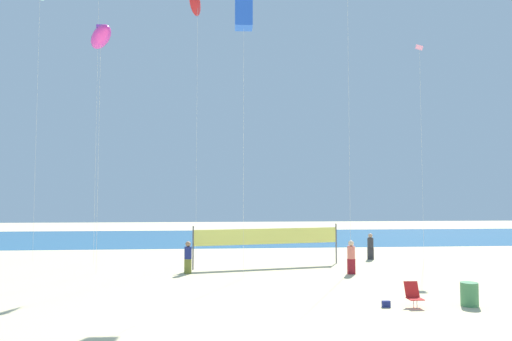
{
  "coord_description": "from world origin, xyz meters",
  "views": [
    {
      "loc": [
        -0.15,
        -14.81,
        3.99
      ],
      "look_at": [
        1.65,
        6.87,
        5.27
      ],
      "focal_mm": 32.06,
      "sensor_mm": 36.0,
      "label": 1
    }
  ],
  "objects": [
    {
      "name": "beachgoer_navy_shirt",
      "position": [
        -1.71,
        9.59,
        0.9
      ],
      "size": [
        0.38,
        0.38,
        1.68
      ],
      "rotation": [
        0.0,
        0.0,
        5.39
      ],
      "color": "olive",
      "rests_on": "ground"
    },
    {
      "name": "kite_pink_diamond",
      "position": [
        13.56,
        14.8,
        13.78
      ],
      "size": [
        0.64,
        0.64,
        14.44
      ],
      "color": "silver",
      "rests_on": "ground"
    },
    {
      "name": "kite_green_diamond",
      "position": [
        -11.72,
        15.12,
        15.49
      ],
      "size": [
        0.52,
        0.52,
        16.99
      ],
      "color": "silver",
      "rests_on": "ground"
    },
    {
      "name": "kite_blue_box",
      "position": [
        1.11,
        7.86,
        13.27
      ],
      "size": [
        0.92,
        0.92,
        13.99
      ],
      "color": "silver",
      "rests_on": "ground"
    },
    {
      "name": "folding_beach_chair",
      "position": [
        6.98,
        1.56,
        0.47
      ],
      "size": [
        0.52,
        0.65,
        0.89
      ],
      "rotation": [
        0.0,
        0.0,
        0.52
      ],
      "color": "red",
      "rests_on": "ground"
    },
    {
      "name": "volleyball_net",
      "position": [
        2.75,
        11.74,
        1.64
      ],
      "size": [
        8.61,
        1.82,
        2.4
      ],
      "color": "#4C4C51",
      "rests_on": "ground"
    },
    {
      "name": "beachgoer_charcoal_shirt",
      "position": [
        9.68,
        14.15,
        0.89
      ],
      "size": [
        0.38,
        0.38,
        1.66
      ],
      "rotation": [
        0.0,
        0.0,
        4.51
      ],
      "color": "#2D2D33",
      "rests_on": "ground"
    },
    {
      "name": "beachgoer_coral_shirt",
      "position": [
        6.8,
        8.74,
        0.93
      ],
      "size": [
        0.4,
        0.4,
        1.74
      ],
      "rotation": [
        0.0,
        0.0,
        4.0
      ],
      "color": "maroon",
      "rests_on": "ground"
    },
    {
      "name": "trash_barrel",
      "position": [
        9.1,
        1.51,
        0.43
      ],
      "size": [
        0.63,
        0.63,
        0.86
      ],
      "primitive_type": "cylinder",
      "color": "#3F7F4C",
      "rests_on": "ground"
    },
    {
      "name": "kite_red_delta",
      "position": [
        -1.53,
        14.34,
        16.65
      ],
      "size": [
        1.01,
        1.72,
        17.52
      ],
      "color": "silver",
      "rests_on": "ground"
    },
    {
      "name": "ground_plane",
      "position": [
        0.0,
        0.0,
        0.0
      ],
      "size": [
        120.0,
        120.0,
        0.0
      ],
      "primitive_type": "plane",
      "color": "beige"
    },
    {
      "name": "ocean_band",
      "position": [
        0.0,
        31.15,
        0.0
      ],
      "size": [
        120.0,
        20.0,
        0.01
      ],
      "primitive_type": "cube",
      "color": "#28608C",
      "rests_on": "ground"
    },
    {
      "name": "kite_magenta_inflatable",
      "position": [
        -6.49,
        9.94,
        12.63
      ],
      "size": [
        1.99,
        2.69,
        13.32
      ],
      "color": "silver",
      "rests_on": "ground"
    },
    {
      "name": "beach_handbag",
      "position": [
        5.96,
        1.58,
        0.12
      ],
      "size": [
        0.29,
        0.15,
        0.23
      ],
      "primitive_type": "cube",
      "color": "navy",
      "rests_on": "ground"
    }
  ]
}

